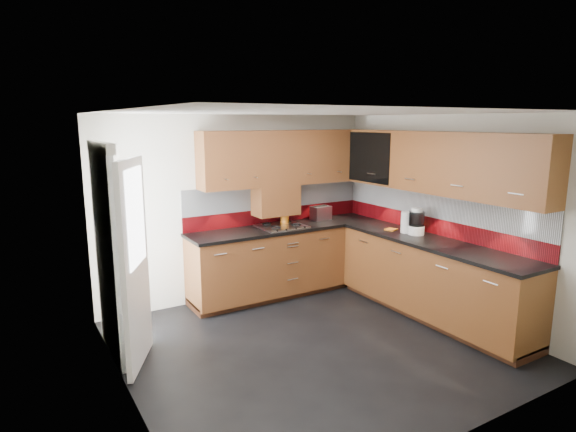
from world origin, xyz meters
TOP-DOWN VIEW (x-y plane):
  - room at (0.00, 0.00)m, footprint 4.00×3.80m
  - base_cabinets at (1.07, 0.72)m, footprint 2.70×3.20m
  - countertop at (1.05, 0.70)m, footprint 2.72×3.22m
  - backsplash at (1.28, 0.93)m, footprint 2.70×3.20m
  - upper_cabinets at (1.23, 0.78)m, footprint 2.50×3.20m
  - extractor_hood at (0.45, 1.64)m, footprint 0.60×0.33m
  - glass_cabinet at (1.71, 1.07)m, footprint 0.32×0.80m
  - back_door at (-1.78, 0.75)m, footprint 0.42×1.19m
  - gas_hob at (0.45, 1.47)m, footprint 0.60×0.52m
  - utensil_pot at (0.56, 1.59)m, footprint 0.11×0.11m
  - toaster at (1.17, 1.61)m, footprint 0.29×0.19m
  - food_processor at (1.66, 0.25)m, footprint 0.20×0.20m
  - paper_towel at (1.62, 0.39)m, footprint 0.14×0.14m
  - orange_cloth at (1.57, 0.59)m, footprint 0.18×0.16m

SIDE VIEW (x-z plane):
  - base_cabinets at x=1.07m, z-range -0.04..0.91m
  - countertop at x=1.05m, z-range 0.90..0.94m
  - orange_cloth at x=1.57m, z-range 0.94..0.96m
  - gas_hob at x=0.45m, z-range 0.93..0.98m
  - utensil_pot at x=0.56m, z-range 0.83..1.23m
  - back_door at x=-1.78m, z-range 0.01..2.05m
  - toaster at x=1.17m, z-range 0.94..1.14m
  - paper_towel at x=1.62m, z-range 0.94..1.21m
  - food_processor at x=1.66m, z-range 0.93..1.26m
  - backsplash at x=1.28m, z-range 0.94..1.48m
  - extractor_hood at x=0.45m, z-range 1.08..1.48m
  - room at x=0.00m, z-range 0.18..2.82m
  - upper_cabinets at x=1.23m, z-range 1.48..2.20m
  - glass_cabinet at x=1.71m, z-range 1.54..2.20m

